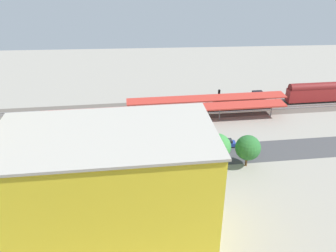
{
  "coord_description": "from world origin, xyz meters",
  "views": [
    {
      "loc": [
        9.41,
        71.57,
        43.41
      ],
      "look_at": [
        5.13,
        3.2,
        7.04
      ],
      "focal_mm": 36.77,
      "sensor_mm": 36.0,
      "label": 1
    }
  ],
  "objects_px": {
    "passenger_coach": "(315,92)",
    "parked_car_1": "(227,143)",
    "parked_car_3": "(175,146)",
    "construction_building": "(111,192)",
    "street_tree_0": "(218,147)",
    "street_tree_4": "(42,154)",
    "locomotive": "(241,99)",
    "parked_car_2": "(202,146)",
    "street_tree_3": "(154,151)",
    "traffic_light": "(142,153)",
    "platform_canopy_far": "(207,98)",
    "street_tree_1": "(121,150)",
    "box_truck_0": "(70,188)",
    "parked_car_4": "(148,148)",
    "parked_car_0": "(250,144)",
    "street_tree_5": "(248,148)",
    "box_truck_1": "(81,179)",
    "platform_canopy_near": "(166,109)",
    "street_tree_2": "(75,155)"
  },
  "relations": [
    {
      "from": "box_truck_1",
      "to": "street_tree_2",
      "type": "xyz_separation_m",
      "value": [
        1.79,
        -4.94,
        2.48
      ]
    },
    {
      "from": "box_truck_0",
      "to": "locomotive",
      "type": "bearing_deg",
      "value": -137.41
    },
    {
      "from": "street_tree_5",
      "to": "traffic_light",
      "type": "xyz_separation_m",
      "value": [
        22.87,
        -0.17,
        -0.43
      ]
    },
    {
      "from": "street_tree_0",
      "to": "street_tree_3",
      "type": "xyz_separation_m",
      "value": [
        13.63,
        0.36,
        -0.18
      ]
    },
    {
      "from": "locomotive",
      "to": "construction_building",
      "type": "distance_m",
      "value": 63.35
    },
    {
      "from": "parked_car_0",
      "to": "street_tree_5",
      "type": "xyz_separation_m",
      "value": [
        3.18,
        8.01,
        3.85
      ]
    },
    {
      "from": "street_tree_2",
      "to": "parked_car_0",
      "type": "bearing_deg",
      "value": -168.64
    },
    {
      "from": "locomotive",
      "to": "street_tree_3",
      "type": "bearing_deg",
      "value": 50.23
    },
    {
      "from": "parked_car_1",
      "to": "construction_building",
      "type": "xyz_separation_m",
      "value": [
        24.84,
        28.1,
        9.07
      ]
    },
    {
      "from": "parked_car_0",
      "to": "street_tree_3",
      "type": "bearing_deg",
      "value": 18.81
    },
    {
      "from": "street_tree_1",
      "to": "street_tree_4",
      "type": "xyz_separation_m",
      "value": [
        16.22,
        -0.6,
        -0.77
      ]
    },
    {
      "from": "construction_building",
      "to": "traffic_light",
      "type": "relative_size",
      "value": 4.91
    },
    {
      "from": "parked_car_0",
      "to": "street_tree_4",
      "type": "relative_size",
      "value": 0.54
    },
    {
      "from": "parked_car_1",
      "to": "street_tree_1",
      "type": "relative_size",
      "value": 0.45
    },
    {
      "from": "construction_building",
      "to": "platform_canopy_near",
      "type": "bearing_deg",
      "value": -108.14
    },
    {
      "from": "box_truck_1",
      "to": "street_tree_1",
      "type": "distance_m",
      "value": 9.83
    },
    {
      "from": "parked_car_0",
      "to": "parked_car_3",
      "type": "xyz_separation_m",
      "value": [
        18.21,
        0.17,
        -0.02
      ]
    },
    {
      "from": "parked_car_2",
      "to": "street_tree_1",
      "type": "relative_size",
      "value": 0.51
    },
    {
      "from": "construction_building",
      "to": "street_tree_5",
      "type": "relative_size",
      "value": 4.17
    },
    {
      "from": "parked_car_1",
      "to": "parked_car_2",
      "type": "height_order",
      "value": "parked_car_1"
    },
    {
      "from": "traffic_light",
      "to": "parked_car_1",
      "type": "bearing_deg",
      "value": -158.29
    },
    {
      "from": "parked_car_0",
      "to": "platform_canopy_far",
      "type": "bearing_deg",
      "value": -70.16
    },
    {
      "from": "traffic_light",
      "to": "street_tree_4",
      "type": "bearing_deg",
      "value": 1.68
    },
    {
      "from": "construction_building",
      "to": "locomotive",
      "type": "bearing_deg",
      "value": -126.65
    },
    {
      "from": "parked_car_3",
      "to": "street_tree_5",
      "type": "height_order",
      "value": "street_tree_5"
    },
    {
      "from": "street_tree_5",
      "to": "parked_car_0",
      "type": "bearing_deg",
      "value": -111.64
    },
    {
      "from": "parked_car_0",
      "to": "construction_building",
      "type": "bearing_deg",
      "value": 42.39
    },
    {
      "from": "passenger_coach",
      "to": "parked_car_1",
      "type": "bearing_deg",
      "value": 37.14
    },
    {
      "from": "parked_car_2",
      "to": "street_tree_0",
      "type": "distance_m",
      "value": 8.44
    },
    {
      "from": "platform_canopy_near",
      "to": "passenger_coach",
      "type": "bearing_deg",
      "value": -166.58
    },
    {
      "from": "platform_canopy_far",
      "to": "street_tree_1",
      "type": "distance_m",
      "value": 37.26
    },
    {
      "from": "street_tree_3",
      "to": "passenger_coach",
      "type": "bearing_deg",
      "value": -146.81
    },
    {
      "from": "parked_car_4",
      "to": "parked_car_3",
      "type": "bearing_deg",
      "value": -175.67
    },
    {
      "from": "passenger_coach",
      "to": "street_tree_5",
      "type": "distance_m",
      "value": 44.37
    },
    {
      "from": "traffic_light",
      "to": "box_truck_1",
      "type": "bearing_deg",
      "value": 22.85
    },
    {
      "from": "parked_car_2",
      "to": "street_tree_3",
      "type": "height_order",
      "value": "street_tree_3"
    },
    {
      "from": "passenger_coach",
      "to": "traffic_light",
      "type": "bearing_deg",
      "value": 31.73
    },
    {
      "from": "street_tree_5",
      "to": "construction_building",
      "type": "bearing_deg",
      "value": 35.97
    },
    {
      "from": "passenger_coach",
      "to": "street_tree_2",
      "type": "xyz_separation_m",
      "value": [
        66.74,
        32.81,
        0.89
      ]
    },
    {
      "from": "traffic_light",
      "to": "platform_canopy_far",
      "type": "bearing_deg",
      "value": -123.64
    },
    {
      "from": "street_tree_0",
      "to": "street_tree_4",
      "type": "height_order",
      "value": "street_tree_0"
    },
    {
      "from": "parked_car_3",
      "to": "street_tree_3",
      "type": "height_order",
      "value": "street_tree_3"
    },
    {
      "from": "locomotive",
      "to": "parked_car_4",
      "type": "height_order",
      "value": "locomotive"
    },
    {
      "from": "street_tree_0",
      "to": "parked_car_0",
      "type": "bearing_deg",
      "value": -141.92
    },
    {
      "from": "parked_car_3",
      "to": "construction_building",
      "type": "bearing_deg",
      "value": 66.09
    },
    {
      "from": "parked_car_3",
      "to": "construction_building",
      "type": "height_order",
      "value": "construction_building"
    },
    {
      "from": "street_tree_4",
      "to": "street_tree_5",
      "type": "height_order",
      "value": "street_tree_4"
    },
    {
      "from": "parked_car_2",
      "to": "street_tree_3",
      "type": "bearing_deg",
      "value": 33.0
    },
    {
      "from": "parked_car_3",
      "to": "street_tree_2",
      "type": "distance_m",
      "value": 23.47
    },
    {
      "from": "street_tree_3",
      "to": "platform_canopy_near",
      "type": "bearing_deg",
      "value": -99.75
    }
  ]
}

